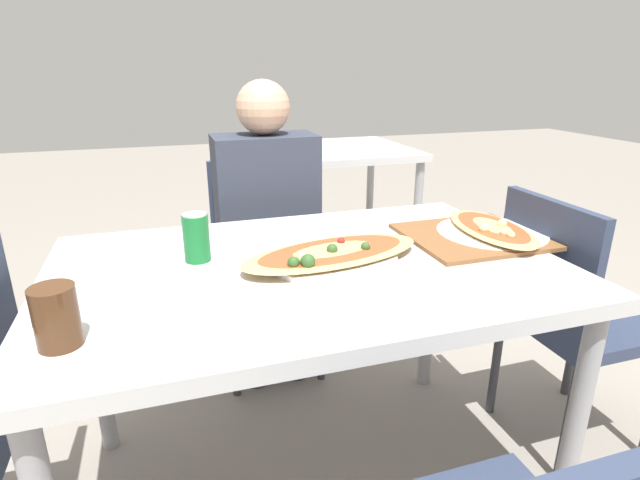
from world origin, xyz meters
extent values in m
cube|color=silver|center=(0.00, 0.00, 0.70)|extent=(1.28, 0.83, 0.04)
cylinder|color=#99999E|center=(0.58, -0.36, 0.34)|extent=(0.05, 0.05, 0.68)
cylinder|color=#99999E|center=(-0.58, 0.36, 0.34)|extent=(0.05, 0.05, 0.68)
cylinder|color=#99999E|center=(0.58, 0.36, 0.34)|extent=(0.05, 0.05, 0.68)
cube|color=#2D3851|center=(0.03, 0.68, 0.43)|extent=(0.40, 0.40, 0.04)
cube|color=#2D3851|center=(0.03, 0.86, 0.65)|extent=(0.38, 0.03, 0.39)
cylinder|color=#38383D|center=(0.20, 0.51, 0.21)|extent=(0.03, 0.03, 0.41)
cylinder|color=#38383D|center=(-0.14, 0.51, 0.21)|extent=(0.03, 0.03, 0.41)
cylinder|color=#38383D|center=(0.20, 0.85, 0.21)|extent=(0.03, 0.03, 0.41)
cylinder|color=#38383D|center=(-0.14, 0.85, 0.21)|extent=(0.03, 0.03, 0.41)
cylinder|color=#38383D|center=(-0.73, 0.11, 0.21)|extent=(0.03, 0.03, 0.41)
cube|color=#2D3851|center=(0.90, -0.04, 0.43)|extent=(0.40, 0.40, 0.04)
cube|color=#2D3851|center=(0.71, -0.04, 0.65)|extent=(0.03, 0.38, 0.39)
cylinder|color=#38383D|center=(1.07, 0.13, 0.21)|extent=(0.03, 0.03, 0.41)
cylinder|color=#38383D|center=(0.73, 0.13, 0.21)|extent=(0.03, 0.03, 0.41)
cylinder|color=#38383D|center=(0.73, -0.21, 0.21)|extent=(0.03, 0.03, 0.41)
cylinder|color=#2D2D38|center=(0.11, 0.56, 0.23)|extent=(0.10, 0.10, 0.45)
cylinder|color=#2D2D38|center=(-0.05, 0.56, 0.23)|extent=(0.10, 0.10, 0.45)
cube|color=#333847|center=(0.03, 0.65, 0.71)|extent=(0.37, 0.21, 0.51)
sphere|color=tan|center=(0.03, 0.65, 1.06)|extent=(0.19, 0.19, 0.19)
cylinder|color=white|center=(0.06, -0.01, 0.73)|extent=(0.33, 0.33, 0.01)
ellipsoid|color=#E0AD66|center=(0.06, -0.01, 0.75)|extent=(0.52, 0.29, 0.02)
ellipsoid|color=#C14C28|center=(0.06, -0.01, 0.75)|extent=(0.43, 0.24, 0.01)
sphere|color=maroon|center=(0.10, 0.04, 0.76)|extent=(0.02, 0.02, 0.02)
sphere|color=beige|center=(-0.03, -0.06, 0.77)|extent=(0.04, 0.04, 0.04)
sphere|color=#335928|center=(0.06, -0.02, 0.76)|extent=(0.03, 0.03, 0.03)
sphere|color=#335928|center=(-0.02, -0.08, 0.77)|extent=(0.04, 0.04, 0.04)
sphere|color=#335928|center=(0.15, -0.03, 0.76)|extent=(0.03, 0.03, 0.03)
sphere|color=#335928|center=(-0.06, -0.08, 0.76)|extent=(0.03, 0.03, 0.03)
cylinder|color=#197233|center=(-0.26, 0.11, 0.79)|extent=(0.07, 0.07, 0.12)
cylinder|color=silver|center=(-0.26, 0.11, 0.85)|extent=(0.06, 0.06, 0.00)
cylinder|color=#4C2D19|center=(-0.53, -0.24, 0.78)|extent=(0.08, 0.08, 0.11)
cube|color=brown|center=(0.51, 0.04, 0.73)|extent=(0.37, 0.34, 0.01)
cylinder|color=white|center=(0.58, 0.04, 0.73)|extent=(0.32, 0.32, 0.01)
ellipsoid|color=#E0AD66|center=(0.58, 0.04, 0.75)|extent=(0.22, 0.39, 0.02)
ellipsoid|color=#C14C28|center=(0.58, 0.04, 0.75)|extent=(0.18, 0.32, 0.01)
sphere|color=beige|center=(0.60, 0.03, 0.76)|extent=(0.03, 0.03, 0.03)
sphere|color=beige|center=(0.56, -0.04, 0.76)|extent=(0.02, 0.02, 0.02)
sphere|color=beige|center=(0.53, 0.01, 0.76)|extent=(0.03, 0.03, 0.03)
sphere|color=beige|center=(0.56, -0.06, 0.76)|extent=(0.02, 0.02, 0.02)
cube|color=silver|center=(0.57, 1.72, 0.70)|extent=(1.10, 0.80, 0.04)
ellipsoid|color=#4C4751|center=(0.35, 1.72, 0.78)|extent=(0.32, 0.24, 0.12)
cylinder|color=#99999E|center=(0.07, 1.37, 0.34)|extent=(0.05, 0.05, 0.68)
cylinder|color=#99999E|center=(1.07, 1.37, 0.34)|extent=(0.05, 0.05, 0.68)
cylinder|color=#99999E|center=(0.07, 2.07, 0.34)|extent=(0.05, 0.05, 0.68)
cylinder|color=#99999E|center=(1.07, 2.07, 0.34)|extent=(0.05, 0.05, 0.68)
camera|label=1|loc=(-0.33, -1.13, 1.20)|focal=28.00mm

